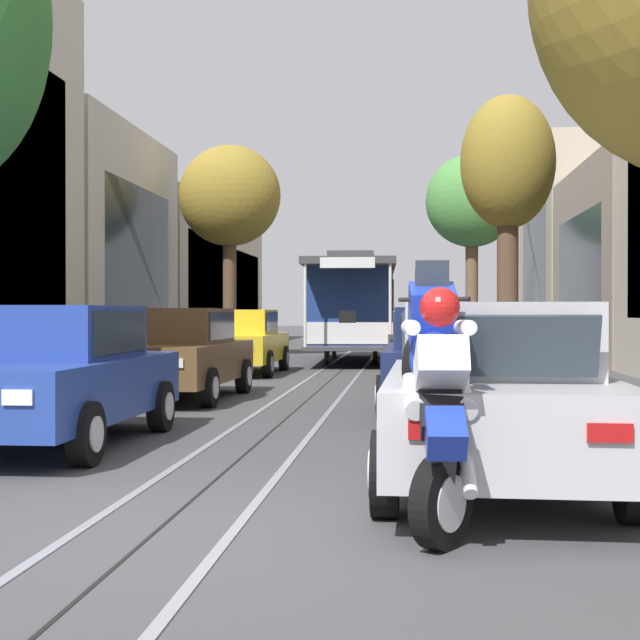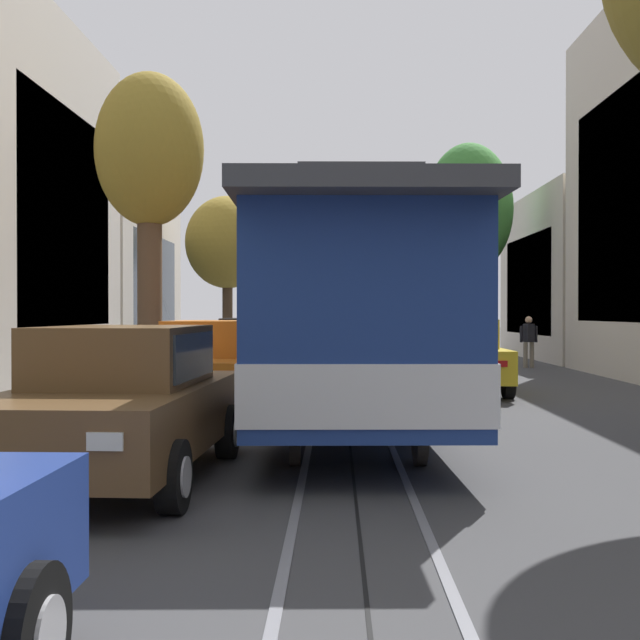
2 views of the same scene
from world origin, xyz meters
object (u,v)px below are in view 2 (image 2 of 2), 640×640
object	(u,v)px
parked_car_silver_near_right	(278,336)
street_tree_kerb_right_second	(149,159)
parked_car_yellow_mid_left	(455,355)
parked_car_brown_fifth_right	(121,402)
pedestrian_on_left_pavement	(529,339)
parked_car_black_mid_right	(253,350)
parked_car_brown_second_left	(418,343)
cable_car_trolley	(349,317)
parked_car_navy_second_right	(270,341)
motorcycle_with_rider	(294,330)
parked_car_blue_near_left	(403,338)
parked_car_orange_fourth_right	(214,366)
street_tree_kerb_left_near	(469,211)
street_tree_kerb_right_near	(227,243)

from	to	relation	value
parked_car_silver_near_right	street_tree_kerb_right_second	size ratio (longest dim) A/B	0.64
parked_car_yellow_mid_left	parked_car_brown_fifth_right	xyz separation A→B (m)	(4.78, 9.36, 0.00)
street_tree_kerb_right_second	pedestrian_on_left_pavement	xyz separation A→B (m)	(-9.97, -8.33, -4.08)
parked_car_black_mid_right	pedestrian_on_left_pavement	bearing A→B (deg)	-144.73
parked_car_yellow_mid_left	parked_car_brown_second_left	bearing A→B (deg)	-88.90
parked_car_brown_second_left	cable_car_trolley	distance (m)	13.36
parked_car_silver_near_right	parked_car_navy_second_right	distance (m)	6.06
parked_car_brown_fifth_right	pedestrian_on_left_pavement	size ratio (longest dim) A/B	2.76
parked_car_navy_second_right	motorcycle_with_rider	distance (m)	7.85
parked_car_blue_near_left	parked_car_orange_fourth_right	world-z (taller)	same
parked_car_yellow_mid_left	pedestrian_on_left_pavement	xyz separation A→B (m)	(-3.45, -7.98, 0.10)
parked_car_black_mid_right	cable_car_trolley	xyz separation A→B (m)	(-2.21, 8.70, 0.86)
parked_car_navy_second_right	pedestrian_on_left_pavement	xyz separation A→B (m)	(-8.10, 0.32, 0.10)
parked_car_yellow_mid_left	street_tree_kerb_left_near	world-z (taller)	street_tree_kerb_left_near
motorcycle_with_rider	parked_car_black_mid_right	bearing A→B (deg)	88.76
parked_car_yellow_mid_left	motorcycle_with_rider	xyz separation A→B (m)	(4.29, -16.14, 0.18)
parked_car_black_mid_right	parked_car_orange_fourth_right	size ratio (longest dim) A/B	1.00
street_tree_kerb_left_near	pedestrian_on_left_pavement	world-z (taller)	street_tree_kerb_left_near
parked_car_blue_near_left	motorcycle_with_rider	distance (m)	5.67
parked_car_navy_second_right	street_tree_kerb_right_near	world-z (taller)	street_tree_kerb_right_near
parked_car_navy_second_right	parked_car_orange_fourth_right	world-z (taller)	same
parked_car_brown_second_left	parked_car_orange_fourth_right	bearing A→B (deg)	66.27
street_tree_kerb_right_near	parked_car_silver_near_right	bearing A→B (deg)	-173.26
parked_car_yellow_mid_left	parked_car_black_mid_right	world-z (taller)	same
parked_car_orange_fourth_right	motorcycle_with_rider	size ratio (longest dim) A/B	2.34
parked_car_brown_fifth_right	parked_car_blue_near_left	bearing A→B (deg)	-102.16
parked_car_blue_near_left	parked_car_navy_second_right	bearing A→B (deg)	41.45
parked_car_black_mid_right	pedestrian_on_left_pavement	size ratio (longest dim) A/B	2.76
parked_car_blue_near_left	pedestrian_on_left_pavement	distance (m)	5.61
parked_car_blue_near_left	motorcycle_with_rider	bearing A→B (deg)	-42.42
parked_car_brown_second_left	cable_car_trolley	world-z (taller)	cable_car_trolley
street_tree_kerb_right_near	motorcycle_with_rider	size ratio (longest dim) A/B	3.33
parked_car_brown_second_left	motorcycle_with_rider	xyz separation A→B (m)	(4.16, -9.41, 0.18)
parked_car_navy_second_right	parked_car_black_mid_right	distance (m)	6.01
street_tree_kerb_right_second	parked_car_orange_fourth_right	bearing A→B (deg)	119.52
parked_car_blue_near_left	motorcycle_with_rider	world-z (taller)	motorcycle_with_rider
motorcycle_with_rider	parked_car_brown_second_left	bearing A→B (deg)	113.85
parked_car_silver_near_right	parked_car_brown_fifth_right	xyz separation A→B (m)	(-0.06, 23.71, 0.00)
parked_car_brown_second_left	parked_car_orange_fourth_right	size ratio (longest dim) A/B	1.00
parked_car_blue_near_left	parked_car_navy_second_right	xyz separation A→B (m)	(4.55, 4.02, 0.00)
parked_car_blue_near_left	parked_car_brown_second_left	distance (m)	5.59
street_tree_kerb_right_second	parked_car_black_mid_right	bearing A→B (deg)	-126.07
parked_car_black_mid_right	motorcycle_with_rider	xyz separation A→B (m)	(-0.30, -13.85, 0.18)
parked_car_black_mid_right	parked_car_silver_near_right	bearing A→B (deg)	-88.84
cable_car_trolley	motorcycle_with_rider	size ratio (longest dim) A/B	4.89
street_tree_kerb_right_near	pedestrian_on_left_pavement	distance (m)	12.44
parked_car_blue_near_left	cable_car_trolley	distance (m)	18.88
parked_car_navy_second_right	parked_car_black_mid_right	xyz separation A→B (m)	(-0.06, 6.01, 0.00)
parked_car_blue_near_left	parked_car_orange_fourth_right	bearing A→B (deg)	73.99
street_tree_kerb_left_near	street_tree_kerb_right_second	xyz separation A→B (m)	(8.58, 11.33, -0.28)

